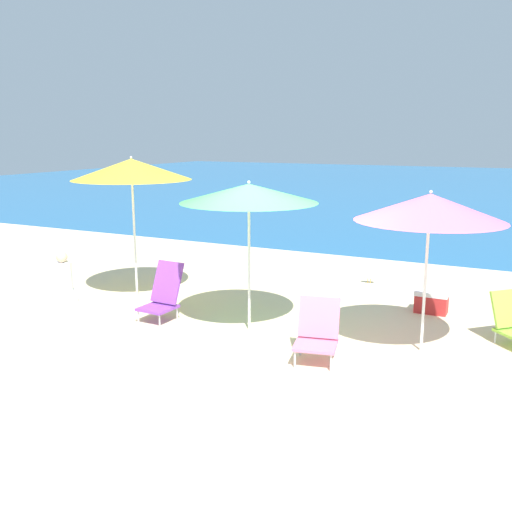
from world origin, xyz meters
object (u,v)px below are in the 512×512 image
object	(u,v)px
beach_chair_pink	(317,331)
seagull	(370,276)
beach_umbrella_green	(249,193)
beach_chair_purple	(163,294)
person_seated_near	(63,281)
beach_umbrella_yellow	(132,169)
beach_umbrella_pink	(430,208)
cooler_box	(431,302)

from	to	relation	value
beach_chair_pink	seagull	world-z (taller)	beach_chair_pink
beach_umbrella_green	beach_chair_purple	world-z (taller)	beach_umbrella_green
person_seated_near	beach_umbrella_yellow	bearing A→B (deg)	70.77
person_seated_near	seagull	world-z (taller)	person_seated_near
beach_umbrella_pink	beach_chair_purple	bearing A→B (deg)	-173.77
beach_umbrella_pink	cooler_box	size ratio (longest dim) A/B	4.14
beach_umbrella_green	seagull	distance (m)	3.81
cooler_box	seagull	bearing A→B (deg)	134.79
beach_umbrella_pink	cooler_box	bearing A→B (deg)	95.65
beach_umbrella_yellow	person_seated_near	bearing A→B (deg)	-144.92
beach_umbrella_pink	seagull	world-z (taller)	beach_umbrella_pink
beach_umbrella_yellow	person_seated_near	distance (m)	2.15
beach_umbrella_pink	beach_umbrella_yellow	bearing A→B (deg)	175.97
beach_umbrella_pink	beach_chair_purple	world-z (taller)	beach_umbrella_pink
beach_umbrella_yellow	seagull	distance (m)	4.66
person_seated_near	seagull	xyz separation A→B (m)	(4.20, 3.36, -0.20)
beach_umbrella_green	beach_umbrella_yellow	xyz separation A→B (m)	(-2.42, 0.59, 0.23)
beach_chair_pink	cooler_box	xyz separation A→B (m)	(0.92, 2.54, -0.19)
person_seated_near	seagull	size ratio (longest dim) A/B	3.08
beach_umbrella_yellow	seagull	size ratio (longest dim) A/B	8.73
beach_chair_purple	seagull	bearing A→B (deg)	60.67
beach_chair_pink	person_seated_near	world-z (taller)	person_seated_near
beach_umbrella_green	person_seated_near	world-z (taller)	beach_umbrella_green
beach_umbrella_green	beach_chair_pink	world-z (taller)	beach_umbrella_green
beach_chair_purple	seagull	size ratio (longest dim) A/B	3.12
beach_umbrella_yellow	beach_chair_purple	distance (m)	2.18
beach_umbrella_yellow	seagull	bearing A→B (deg)	39.64
beach_umbrella_pink	beach_umbrella_yellow	size ratio (longest dim) A/B	0.87
beach_umbrella_pink	beach_umbrella_yellow	distance (m)	4.76
beach_chair_purple	cooler_box	world-z (taller)	beach_chair_purple
beach_umbrella_green	cooler_box	bearing A→B (deg)	41.98
beach_umbrella_yellow	beach_umbrella_pink	bearing A→B (deg)	-4.03
beach_umbrella_green	person_seated_near	size ratio (longest dim) A/B	2.52
beach_umbrella_pink	seagull	distance (m)	3.77
beach_chair_purple	seagull	world-z (taller)	beach_chair_purple
beach_umbrella_yellow	seagull	world-z (taller)	beach_umbrella_yellow
beach_umbrella_yellow	cooler_box	distance (m)	5.15
beach_umbrella_green	cooler_box	size ratio (longest dim) A/B	4.24
beach_chair_pink	beach_umbrella_pink	bearing A→B (deg)	26.12
beach_umbrella_green	cooler_box	distance (m)	3.38
beach_chair_purple	beach_chair_pink	bearing A→B (deg)	-6.90
cooler_box	seagull	size ratio (longest dim) A/B	1.83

